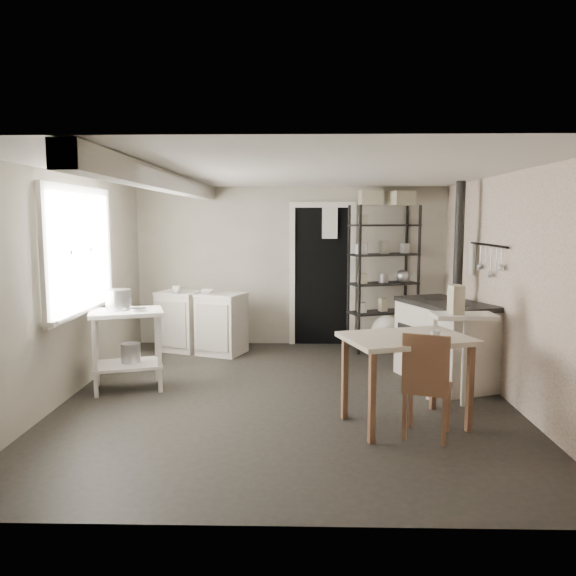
{
  "coord_description": "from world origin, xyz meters",
  "views": [
    {
      "loc": [
        0.14,
        -5.67,
        1.84
      ],
      "look_at": [
        0.0,
        0.3,
        1.1
      ],
      "focal_mm": 35.0,
      "sensor_mm": 36.0,
      "label": 1
    }
  ],
  "objects_px": {
    "work_table": "(405,384)",
    "flour_sack": "(386,335)",
    "prep_table": "(127,353)",
    "base_cabinets": "(201,319)",
    "shelf_rack": "(383,283)",
    "stockpot": "(118,303)",
    "stove": "(445,344)",
    "chair": "(428,381)"
  },
  "relations": [
    {
      "from": "work_table",
      "to": "flour_sack",
      "type": "distance_m",
      "value": 2.78
    },
    {
      "from": "flour_sack",
      "to": "prep_table",
      "type": "bearing_deg",
      "value": -150.04
    },
    {
      "from": "base_cabinets",
      "to": "work_table",
      "type": "bearing_deg",
      "value": -29.86
    },
    {
      "from": "work_table",
      "to": "flour_sack",
      "type": "height_order",
      "value": "work_table"
    },
    {
      "from": "shelf_rack",
      "to": "stockpot",
      "type": "bearing_deg",
      "value": -169.68
    },
    {
      "from": "base_cabinets",
      "to": "stove",
      "type": "relative_size",
      "value": 1.08
    },
    {
      "from": "stockpot",
      "to": "stove",
      "type": "height_order",
      "value": "stockpot"
    },
    {
      "from": "prep_table",
      "to": "stockpot",
      "type": "xyz_separation_m",
      "value": [
        -0.09,
        0.05,
        0.54
      ]
    },
    {
      "from": "prep_table",
      "to": "shelf_rack",
      "type": "xyz_separation_m",
      "value": [
        3.03,
        1.95,
        0.55
      ]
    },
    {
      "from": "chair",
      "to": "shelf_rack",
      "type": "bearing_deg",
      "value": 108.61
    },
    {
      "from": "work_table",
      "to": "chair",
      "type": "height_order",
      "value": "chair"
    },
    {
      "from": "stockpot",
      "to": "work_table",
      "type": "bearing_deg",
      "value": -19.97
    },
    {
      "from": "chair",
      "to": "flour_sack",
      "type": "distance_m",
      "value": 3.04
    },
    {
      "from": "base_cabinets",
      "to": "shelf_rack",
      "type": "distance_m",
      "value": 2.59
    },
    {
      "from": "prep_table",
      "to": "stove",
      "type": "distance_m",
      "value": 3.51
    },
    {
      "from": "stockpot",
      "to": "stove",
      "type": "bearing_deg",
      "value": 4.58
    },
    {
      "from": "base_cabinets",
      "to": "flour_sack",
      "type": "height_order",
      "value": "base_cabinets"
    },
    {
      "from": "stockpot",
      "to": "stove",
      "type": "distance_m",
      "value": 3.63
    },
    {
      "from": "prep_table",
      "to": "flour_sack",
      "type": "relative_size",
      "value": 1.68
    },
    {
      "from": "prep_table",
      "to": "shelf_rack",
      "type": "bearing_deg",
      "value": 32.8
    },
    {
      "from": "stove",
      "to": "chair",
      "type": "xyz_separation_m",
      "value": [
        -0.55,
        -1.6,
        0.04
      ]
    },
    {
      "from": "base_cabinets",
      "to": "stockpot",
      "type": "bearing_deg",
      "value": -88.89
    },
    {
      "from": "shelf_rack",
      "to": "chair",
      "type": "relative_size",
      "value": 2.22
    },
    {
      "from": "base_cabinets",
      "to": "flour_sack",
      "type": "bearing_deg",
      "value": 20.3
    },
    {
      "from": "prep_table",
      "to": "flour_sack",
      "type": "bearing_deg",
      "value": 29.96
    },
    {
      "from": "stockpot",
      "to": "base_cabinets",
      "type": "distance_m",
      "value": 1.86
    },
    {
      "from": "work_table",
      "to": "flour_sack",
      "type": "xyz_separation_m",
      "value": [
        0.24,
        2.76,
        -0.14
      ]
    },
    {
      "from": "work_table",
      "to": "chair",
      "type": "xyz_separation_m",
      "value": [
        0.14,
        -0.26,
        0.1
      ]
    },
    {
      "from": "prep_table",
      "to": "chair",
      "type": "relative_size",
      "value": 0.95
    },
    {
      "from": "stockpot",
      "to": "base_cabinets",
      "type": "xyz_separation_m",
      "value": [
        0.59,
        1.7,
        -0.48
      ]
    },
    {
      "from": "stockpot",
      "to": "base_cabinets",
      "type": "bearing_deg",
      "value": 70.96
    },
    {
      "from": "shelf_rack",
      "to": "flour_sack",
      "type": "relative_size",
      "value": 3.94
    },
    {
      "from": "flour_sack",
      "to": "stockpot",
      "type": "bearing_deg",
      "value": -151.47
    },
    {
      "from": "work_table",
      "to": "chair",
      "type": "distance_m",
      "value": 0.31
    },
    {
      "from": "prep_table",
      "to": "flour_sack",
      "type": "xyz_separation_m",
      "value": [
        3.05,
        1.76,
        -0.16
      ]
    },
    {
      "from": "stove",
      "to": "chair",
      "type": "height_order",
      "value": "chair"
    },
    {
      "from": "shelf_rack",
      "to": "stove",
      "type": "relative_size",
      "value": 1.73
    },
    {
      "from": "prep_table",
      "to": "stove",
      "type": "height_order",
      "value": "stove"
    },
    {
      "from": "stove",
      "to": "work_table",
      "type": "bearing_deg",
      "value": -138.17
    },
    {
      "from": "stove",
      "to": "chair",
      "type": "bearing_deg",
      "value": -129.95
    },
    {
      "from": "chair",
      "to": "flour_sack",
      "type": "xyz_separation_m",
      "value": [
        0.11,
        3.02,
        -0.24
      ]
    },
    {
      "from": "base_cabinets",
      "to": "work_table",
      "type": "distance_m",
      "value": 3.6
    }
  ]
}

